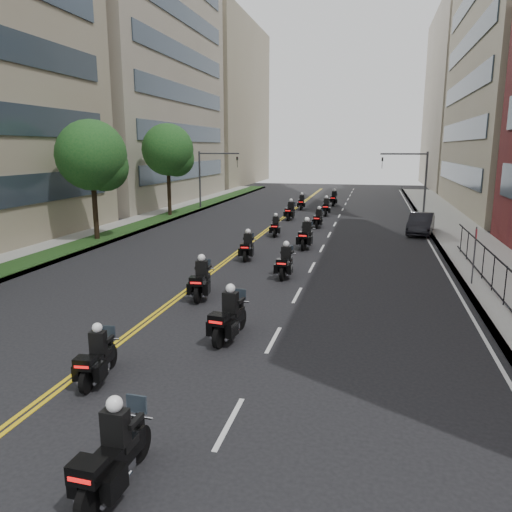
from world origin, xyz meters
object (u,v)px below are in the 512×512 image
at_px(motorcycle_13, 334,199).
at_px(motorcycle_4, 201,281).
at_px(motorcycle_11, 326,208).
at_px(motorcycle_5, 285,263).
at_px(motorcycle_3, 229,318).
at_px(motorcycle_8, 276,227).
at_px(motorcycle_9, 319,219).
at_px(motorcycle_1, 113,455).
at_px(motorcycle_7, 306,236).
at_px(motorcycle_2, 97,359).
at_px(motorcycle_10, 290,211).
at_px(motorcycle_6, 248,247).
at_px(parked_sedan, 421,224).
at_px(motorcycle_12, 302,203).

bearing_deg(motorcycle_13, motorcycle_4, -92.00).
bearing_deg(motorcycle_13, motorcycle_11, -88.18).
xyz_separation_m(motorcycle_5, motorcycle_13, (-0.13, 30.28, 0.03)).
height_order(motorcycle_3, motorcycle_4, motorcycle_3).
bearing_deg(motorcycle_8, motorcycle_9, 55.13).
distance_m(motorcycle_9, motorcycle_11, 6.98).
height_order(motorcycle_1, motorcycle_3, motorcycle_3).
bearing_deg(motorcycle_4, motorcycle_7, 68.98).
height_order(motorcycle_5, motorcycle_11, motorcycle_11).
relative_size(motorcycle_2, motorcycle_10, 0.87).
xyz_separation_m(motorcycle_1, motorcycle_7, (0.41, 22.38, 0.06)).
relative_size(motorcycle_6, motorcycle_8, 1.05).
bearing_deg(motorcycle_7, motorcycle_11, 94.59).
bearing_deg(motorcycle_1, motorcycle_4, 104.05).
height_order(motorcycle_1, motorcycle_9, motorcycle_1).
distance_m(motorcycle_5, motorcycle_9, 15.27).
height_order(motorcycle_2, parked_sedan, motorcycle_2).
bearing_deg(motorcycle_12, motorcycle_7, -84.75).
relative_size(motorcycle_9, motorcycle_10, 0.91).
xyz_separation_m(motorcycle_12, parked_sedan, (10.14, -12.23, 0.08)).
xyz_separation_m(motorcycle_2, motorcycle_8, (0.31, 22.49, 0.01)).
bearing_deg(motorcycle_2, motorcycle_11, 79.46).
bearing_deg(motorcycle_4, parked_sedan, 54.11).
height_order(motorcycle_6, motorcycle_7, motorcycle_7).
relative_size(motorcycle_7, motorcycle_10, 1.07).
height_order(motorcycle_9, motorcycle_12, motorcycle_12).
bearing_deg(motorcycle_3, motorcycle_7, 95.73).
height_order(motorcycle_8, motorcycle_13, motorcycle_13).
bearing_deg(motorcycle_10, motorcycle_13, 80.55).
bearing_deg(parked_sedan, motorcycle_8, -152.95).
xyz_separation_m(motorcycle_1, motorcycle_2, (-2.53, 3.75, -0.08)).
distance_m(motorcycle_4, motorcycle_9, 19.48).
height_order(motorcycle_6, motorcycle_9, motorcycle_6).
distance_m(motorcycle_6, motorcycle_9, 12.24).
bearing_deg(motorcycle_5, motorcycle_9, 91.72).
height_order(motorcycle_2, motorcycle_6, motorcycle_6).
bearing_deg(parked_sedan, motorcycle_4, -109.16).
xyz_separation_m(motorcycle_7, motorcycle_12, (-2.99, 19.15, -0.09)).
relative_size(motorcycle_2, motorcycle_13, 0.87).
height_order(motorcycle_10, motorcycle_13, motorcycle_10).
bearing_deg(motorcycle_10, motorcycle_9, -48.72).
xyz_separation_m(motorcycle_3, motorcycle_5, (0.40, 8.07, -0.03)).
bearing_deg(motorcycle_13, motorcycle_2, -91.47).
distance_m(motorcycle_6, motorcycle_10, 15.59).
relative_size(motorcycle_6, motorcycle_7, 0.88).
bearing_deg(motorcycle_7, motorcycle_5, -86.61).
xyz_separation_m(motorcycle_3, motorcycle_8, (-2.19, 18.94, -0.08)).
bearing_deg(motorcycle_11, motorcycle_9, -91.19).
relative_size(motorcycle_7, motorcycle_11, 1.06).
height_order(motorcycle_10, motorcycle_11, motorcycle_11).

